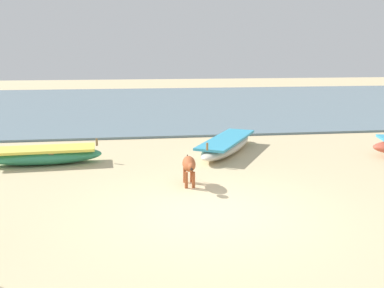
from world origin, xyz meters
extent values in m
plane|color=#CCB789|center=(0.00, 0.00, 0.00)|extent=(80.00, 80.00, 0.00)
cube|color=slate|center=(0.00, 17.27, 0.04)|extent=(60.00, 20.00, 0.08)
ellipsoid|color=beige|center=(1.37, 4.83, 0.22)|extent=(2.64, 3.69, 0.43)
cube|color=#3399BF|center=(1.37, 4.83, 0.40)|extent=(2.40, 3.29, 0.07)
cube|color=olive|center=(1.23, 4.59, 0.33)|extent=(0.71, 0.48, 0.04)
cylinder|color=olive|center=(0.50, 3.34, 0.53)|extent=(0.06, 0.06, 0.20)
ellipsoid|color=#338C66|center=(-3.80, 4.18, 0.22)|extent=(3.09, 1.09, 0.44)
cube|color=#EAD84C|center=(-3.80, 4.18, 0.41)|extent=(2.72, 1.05, 0.07)
cube|color=olive|center=(-3.57, 4.20, 0.34)|extent=(0.17, 0.78, 0.04)
cylinder|color=olive|center=(-2.40, 4.27, 0.54)|extent=(0.06, 0.06, 0.20)
ellipsoid|color=#9E4C28|center=(-0.20, 1.75, 0.50)|extent=(0.32, 0.75, 0.32)
ellipsoid|color=#9E4C28|center=(-0.22, 1.26, 0.56)|extent=(0.16, 0.25, 0.17)
sphere|color=#2D2119|center=(-0.22, 1.16, 0.54)|extent=(0.07, 0.07, 0.07)
cylinder|color=#9E4C28|center=(-0.12, 1.53, 0.18)|extent=(0.07, 0.07, 0.37)
cylinder|color=#9E4C28|center=(-0.28, 1.54, 0.18)|extent=(0.07, 0.07, 0.37)
cylinder|color=#9E4C28|center=(-0.11, 1.96, 0.18)|extent=(0.07, 0.07, 0.37)
cylinder|color=#9E4C28|center=(-0.27, 1.97, 0.18)|extent=(0.07, 0.07, 0.37)
cylinder|color=#2D2119|center=(-0.18, 2.14, 0.47)|extent=(0.02, 0.02, 0.30)
camera|label=1|loc=(-1.48, -7.68, 2.99)|focal=40.84mm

